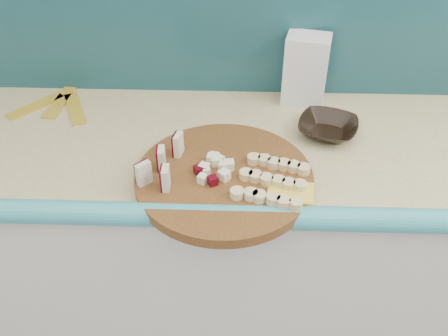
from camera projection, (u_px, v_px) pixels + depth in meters
kitchen_counter at (190, 248)px, 1.70m from camera, size 2.20×0.63×0.91m
backsplash at (188, 15)px, 1.48m from camera, size 2.20×0.02×0.50m
cutting_board at (224, 178)px, 1.26m from camera, size 0.55×0.55×0.03m
apple_wedges at (162, 163)px, 1.24m from camera, size 0.10×0.18×0.06m
apple_chunks at (213, 169)px, 1.25m from camera, size 0.08×0.07×0.02m
banana_slices at (272, 180)px, 1.22m from camera, size 0.20×0.20×0.02m
brown_bowl at (328, 128)px, 1.43m from camera, size 0.21×0.21×0.04m
flour_bag at (306, 70)px, 1.51m from camera, size 0.14×0.12×0.22m
sponge at (290, 196)px, 1.21m from camera, size 0.12×0.09×0.03m
banana_peel at (57, 106)px, 1.55m from camera, size 0.26×0.22×0.01m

